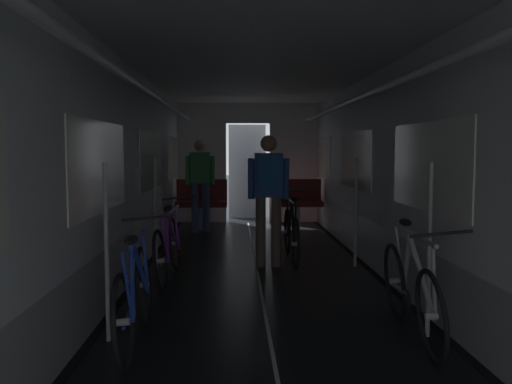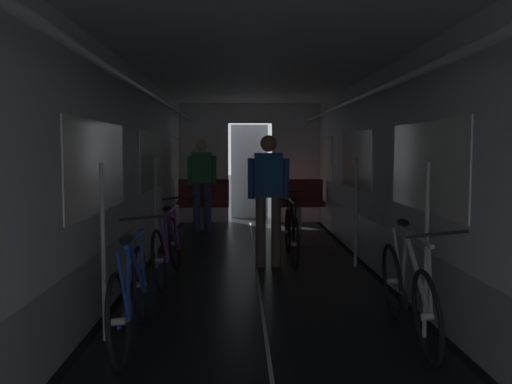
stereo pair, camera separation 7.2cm
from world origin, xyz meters
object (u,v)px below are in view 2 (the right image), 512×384
at_px(bicycle_purple, 168,248).
at_px(bicycle_black_in_aisle, 291,234).
at_px(bench_seat_far_right, 298,199).
at_px(person_cyclist_aisle, 269,188).
at_px(bicycle_blue, 131,295).
at_px(person_standing_near_bench, 202,179).
at_px(bicycle_silver, 408,291).
at_px(bench_seat_far_left, 203,199).

relative_size(bicycle_purple, bicycle_black_in_aisle, 1.00).
relative_size(bench_seat_far_right, person_cyclist_aisle, 0.58).
height_order(bicycle_purple, person_cyclist_aisle, person_cyclist_aisle).
distance_m(bicycle_purple, bicycle_blue, 2.02).
distance_m(bicycle_blue, bicycle_black_in_aisle, 3.34).
bearing_deg(person_standing_near_bench, bicycle_silver, -70.10).
distance_m(bicycle_blue, person_cyclist_aisle, 3.02).
bearing_deg(bench_seat_far_left, person_standing_near_bench, -89.59).
bearing_deg(bench_seat_far_left, person_cyclist_aisle, -72.45).
bearing_deg(bicycle_black_in_aisle, bicycle_blue, -117.16).
xyz_separation_m(bicycle_silver, bicycle_black_in_aisle, (-0.65, 2.90, 0.00)).
relative_size(bicycle_silver, person_standing_near_bench, 1.00).
bearing_deg(bicycle_purple, bicycle_blue, -90.26).
distance_m(bench_seat_far_left, bicycle_blue, 6.05).
distance_m(bench_seat_far_right, person_cyclist_aisle, 3.46).
distance_m(bench_seat_far_left, bicycle_black_in_aisle, 3.38).
height_order(bicycle_silver, person_cyclist_aisle, person_cyclist_aisle).
relative_size(bicycle_blue, person_cyclist_aisle, 1.00).
bearing_deg(bicycle_silver, bench_seat_far_right, 92.22).
bearing_deg(person_cyclist_aisle, bicycle_black_in_aisle, 39.80).
distance_m(bench_seat_far_left, bicycle_silver, 6.32).
xyz_separation_m(bench_seat_far_left, bicycle_purple, (-0.13, -4.02, -0.19)).
relative_size(bench_seat_far_left, bicycle_purple, 0.58).
distance_m(bicycle_blue, person_standing_near_bench, 5.70).
bearing_deg(bicycle_silver, bench_seat_far_left, 108.76).
bearing_deg(bicycle_blue, person_cyclist_aisle, 66.01).
bearing_deg(bench_seat_far_right, bicycle_silver, -87.78).
xyz_separation_m(bicycle_blue, bicycle_silver, (2.17, 0.06, -0.00)).
relative_size(bicycle_silver, bicycle_black_in_aisle, 1.00).
xyz_separation_m(bench_seat_far_right, person_standing_near_bench, (-1.80, -0.38, 0.41)).
bearing_deg(bicycle_purple, bench_seat_far_right, 64.33).
bearing_deg(bicycle_silver, person_standing_near_bench, 109.90).
xyz_separation_m(bicycle_purple, person_cyclist_aisle, (1.19, 0.68, 0.63)).
bearing_deg(bench_seat_far_left, bench_seat_far_right, 0.00).
distance_m(bench_seat_far_left, person_cyclist_aisle, 3.54).
distance_m(bench_seat_far_right, bicycle_black_in_aisle, 3.11).
bearing_deg(bench_seat_far_right, person_standing_near_bench, -168.17).
relative_size(bench_seat_far_right, bicycle_silver, 0.58).
relative_size(bicycle_black_in_aisle, person_standing_near_bench, 1.00).
bearing_deg(bench_seat_far_left, bicycle_black_in_aisle, -65.86).
bearing_deg(person_standing_near_bench, bench_seat_far_right, 11.83).
height_order(bicycle_silver, person_standing_near_bench, person_standing_near_bench).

